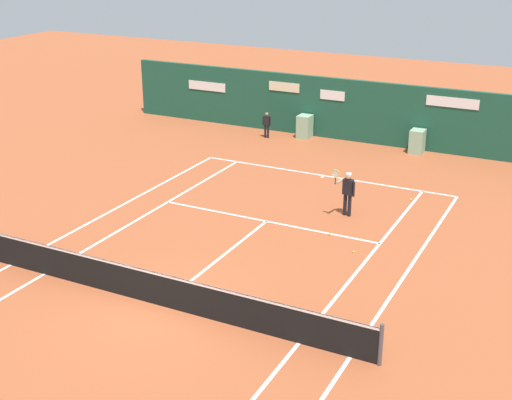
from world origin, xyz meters
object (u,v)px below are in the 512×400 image
Objects in this scene: tennis_ball_mid_court at (411,199)px; player_on_baseline at (347,190)px; tennis_ball_by_sideline at (330,234)px; tennis_ball_near_service_line at (354,252)px; ball_kid_centre_post at (267,123)px.

player_on_baseline is at bearing -123.39° from tennis_ball_mid_court.
tennis_ball_mid_court and tennis_ball_by_sideline have the same top height.
tennis_ball_near_service_line is (1.24, -2.72, -0.91)m from player_on_baseline.
tennis_ball_by_sideline is at bearing 120.80° from ball_kid_centre_post.
player_on_baseline is 26.32× the size of tennis_ball_near_service_line.
ball_kid_centre_post reaches higher than tennis_ball_by_sideline.
player_on_baseline reaches higher than tennis_ball_near_service_line.
ball_kid_centre_post is at bearing -38.70° from player_on_baseline.
ball_kid_centre_post is at bearing 128.00° from tennis_ball_near_service_line.
tennis_ball_near_service_line is at bearing 123.80° from player_on_baseline.
tennis_ball_by_sideline is (-1.52, -4.27, 0.00)m from tennis_ball_mid_court.
player_on_baseline is 10.08m from ball_kid_centre_post.
player_on_baseline is 26.32× the size of tennis_ball_by_sideline.
tennis_ball_near_service_line is at bearing -94.21° from tennis_ball_mid_court.
ball_kid_centre_post is 11.57m from tennis_ball_by_sideline.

